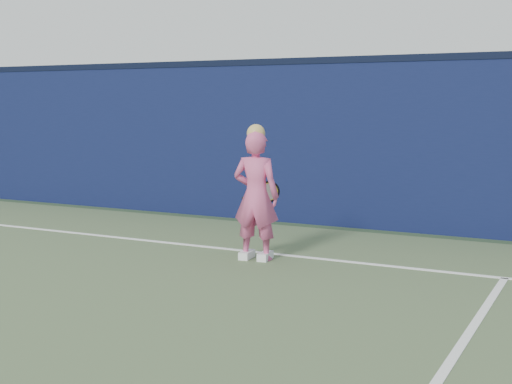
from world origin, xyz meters
The scene contains 4 objects.
backstop_wall centered at (0.00, 6.50, 1.25)m, with size 24.00×0.40×2.50m, color #0D143A.
wall_cap centered at (0.00, 6.50, 2.55)m, with size 24.00×0.42×0.10m, color black.
player centered at (1.95, 3.65, 0.79)m, with size 0.61×0.44×1.65m.
racket centered at (1.88, 4.08, 0.78)m, with size 0.52×0.15×0.28m.
Camera 1 is at (5.80, -3.97, 1.91)m, focal length 50.00 mm.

